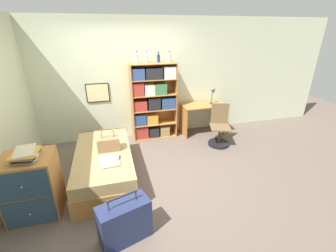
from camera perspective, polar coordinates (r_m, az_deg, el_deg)
ground_plane at (r=4.11m, az=-6.60°, el=-11.40°), size 14.00×14.00×0.00m
wall_back at (r=5.07m, az=-10.15°, el=11.25°), size 10.00×0.09×2.60m
bed at (r=3.97m, az=-15.82°, el=-9.29°), size 0.91×1.80×0.50m
handbag at (r=3.80m, az=-14.87°, el=-4.25°), size 0.35×0.21×0.39m
book_stack_on_bed at (r=3.51m, az=-14.52°, el=-8.46°), size 0.30×0.36×0.05m
suitcase at (r=2.90m, az=-10.94°, el=-22.75°), size 0.65×0.44×0.65m
dresser at (r=3.53m, az=-31.15°, el=-12.97°), size 0.63×0.58×0.87m
magazine_pile_on_dresser at (r=3.26m, az=-32.34°, el=-6.14°), size 0.32×0.38×0.11m
bookcase at (r=5.02m, az=-4.13°, el=6.13°), size 0.99×0.34×1.69m
bottle_green at (r=4.79m, az=-7.88°, el=16.57°), size 0.07×0.07×0.24m
bottle_brown at (r=4.87m, az=-5.40°, el=16.76°), size 0.06×0.06×0.24m
bottle_clear at (r=4.92m, az=-2.42°, el=16.83°), size 0.06×0.06×0.22m
bottle_blue at (r=4.93m, az=0.39°, el=16.89°), size 0.07×0.07×0.23m
desk at (r=5.40m, az=8.86°, el=3.15°), size 1.02×0.55×0.72m
desk_lamp at (r=5.35m, az=11.46°, el=8.30°), size 0.16×0.12×0.39m
desk_chair at (r=4.99m, az=12.87°, el=-1.49°), size 0.52×0.52×0.89m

